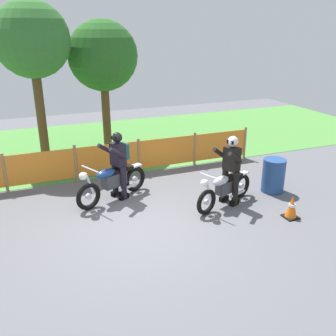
{
  "coord_description": "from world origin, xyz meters",
  "views": [
    {
      "loc": [
        -2.06,
        -6.71,
        3.99
      ],
      "look_at": [
        0.96,
        0.88,
        0.9
      ],
      "focal_mm": 39.36,
      "sensor_mm": 36.0,
      "label": 1
    }
  ],
  "objects_px": {
    "rider_lead": "(231,168)",
    "traffic_cone": "(292,207)",
    "motorcycle_trailing": "(112,182)",
    "spare_drum": "(273,175)",
    "motorcycle_lead": "(225,188)",
    "rider_trailing": "(119,162)"
  },
  "relations": [
    {
      "from": "motorcycle_lead",
      "to": "spare_drum",
      "type": "distance_m",
      "value": 1.62
    },
    {
      "from": "traffic_cone",
      "to": "spare_drum",
      "type": "xyz_separation_m",
      "value": [
        0.5,
        1.37,
        0.18
      ]
    },
    {
      "from": "traffic_cone",
      "to": "spare_drum",
      "type": "height_order",
      "value": "spare_drum"
    },
    {
      "from": "rider_lead",
      "to": "traffic_cone",
      "type": "distance_m",
      "value": 1.63
    },
    {
      "from": "motorcycle_trailing",
      "to": "traffic_cone",
      "type": "xyz_separation_m",
      "value": [
        3.5,
        -2.39,
        -0.23
      ]
    },
    {
      "from": "spare_drum",
      "to": "rider_trailing",
      "type": "bearing_deg",
      "value": 163.54
    },
    {
      "from": "rider_lead",
      "to": "motorcycle_trailing",
      "type": "bearing_deg",
      "value": -47.0
    },
    {
      "from": "rider_lead",
      "to": "motorcycle_lead",
      "type": "bearing_deg",
      "value": 0.57
    },
    {
      "from": "rider_lead",
      "to": "spare_drum",
      "type": "distance_m",
      "value": 1.51
    },
    {
      "from": "motorcycle_trailing",
      "to": "rider_trailing",
      "type": "height_order",
      "value": "rider_trailing"
    },
    {
      "from": "motorcycle_trailing",
      "to": "rider_lead",
      "type": "bearing_deg",
      "value": 129.44
    },
    {
      "from": "traffic_cone",
      "to": "motorcycle_lead",
      "type": "bearing_deg",
      "value": 134.88
    },
    {
      "from": "motorcycle_lead",
      "to": "motorcycle_trailing",
      "type": "distance_m",
      "value": 2.73
    },
    {
      "from": "motorcycle_lead",
      "to": "spare_drum",
      "type": "relative_size",
      "value": 2.1
    },
    {
      "from": "motorcycle_trailing",
      "to": "rider_trailing",
      "type": "distance_m",
      "value": 0.52
    },
    {
      "from": "motorcycle_trailing",
      "to": "rider_lead",
      "type": "height_order",
      "value": "rider_lead"
    },
    {
      "from": "rider_lead",
      "to": "spare_drum",
      "type": "bearing_deg",
      "value": 166.14
    },
    {
      "from": "motorcycle_lead",
      "to": "rider_trailing",
      "type": "distance_m",
      "value": 2.65
    },
    {
      "from": "motorcycle_trailing",
      "to": "rider_lead",
      "type": "xyz_separation_m",
      "value": [
        2.58,
        -1.22,
        0.43
      ]
    },
    {
      "from": "rider_trailing",
      "to": "traffic_cone",
      "type": "height_order",
      "value": "rider_trailing"
    },
    {
      "from": "motorcycle_trailing",
      "to": "spare_drum",
      "type": "xyz_separation_m",
      "value": [
        4.01,
        -1.02,
        -0.05
      ]
    },
    {
      "from": "motorcycle_trailing",
      "to": "spare_drum",
      "type": "height_order",
      "value": "motorcycle_trailing"
    }
  ]
}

